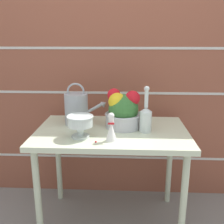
{
  "coord_description": "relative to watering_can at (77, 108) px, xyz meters",
  "views": [
    {
      "loc": [
        0.09,
        -1.72,
        1.36
      ],
      "look_at": [
        0.0,
        0.03,
        0.86
      ],
      "focal_mm": 42.0,
      "sensor_mm": 36.0,
      "label": 1
    }
  ],
  "objects": [
    {
      "name": "fallen_petal",
      "position": [
        0.18,
        -0.35,
        -0.12
      ],
      "size": [
        0.01,
        0.01,
        0.01
      ],
      "color": "red",
      "rests_on": "patio_table"
    },
    {
      "name": "ground_plane",
      "position": [
        0.26,
        -0.12,
        -0.86
      ],
      "size": [
        12.0,
        12.0,
        0.0
      ],
      "primitive_type": "plane",
      "color": "gray"
    },
    {
      "name": "patio_table",
      "position": [
        0.26,
        -0.12,
        -0.2
      ],
      "size": [
        1.05,
        0.66,
        0.74
      ],
      "color": "beige",
      "rests_on": "ground_plane"
    },
    {
      "name": "figurine_vase",
      "position": [
        0.27,
        -0.31,
        -0.05
      ],
      "size": [
        0.07,
        0.07,
        0.18
      ],
      "color": "white",
      "rests_on": "patio_table"
    },
    {
      "name": "brick_wall",
      "position": [
        0.26,
        0.33,
        0.24
      ],
      "size": [
        3.6,
        0.08,
        2.2
      ],
      "color": "brown",
      "rests_on": "ground_plane"
    },
    {
      "name": "glass_decanter",
      "position": [
        0.49,
        -0.14,
        -0.02
      ],
      "size": [
        0.08,
        0.08,
        0.32
      ],
      "color": "silver",
      "rests_on": "patio_table"
    },
    {
      "name": "flower_planter",
      "position": [
        0.34,
        -0.05,
        0.0
      ],
      "size": [
        0.26,
        0.26,
        0.28
      ],
      "color": "#BCBCC1",
      "rests_on": "patio_table"
    },
    {
      "name": "watering_can",
      "position": [
        0.0,
        0.0,
        0.0
      ],
      "size": [
        0.31,
        0.17,
        0.31
      ],
      "color": "#9EA3A8",
      "rests_on": "patio_table"
    },
    {
      "name": "crystal_pedestal_bowl",
      "position": [
        0.07,
        -0.26,
        -0.02
      ],
      "size": [
        0.17,
        0.17,
        0.14
      ],
      "color": "silver",
      "rests_on": "patio_table"
    }
  ]
}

